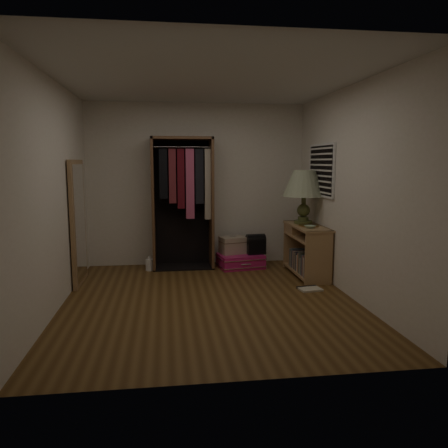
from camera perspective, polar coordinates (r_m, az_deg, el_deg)
The scene contains 13 objects.
ground at distance 5.40m, azimuth -1.84°, elevation -9.94°, with size 4.00×4.00×0.00m, color #573919.
room_walls at distance 5.18m, azimuth -1.13°, elevation 6.22°, with size 3.52×4.02×2.60m.
console_bookshelf at distance 6.59m, azimuth 10.65°, elevation -3.18°, with size 0.42×1.12×0.75m.
open_wardrobe at distance 6.90m, azimuth -5.20°, elevation 4.21°, with size 0.95×0.50×2.05m.
floor_mirror at distance 6.27m, azimuth -18.51°, elevation 0.17°, with size 0.06×0.80×1.70m.
pink_suitcase at distance 6.98m, azimuth 2.17°, elevation -4.83°, with size 0.77×0.61×0.21m.
train_case at distance 7.00m, azimuth 1.18°, elevation -2.76°, with size 0.46×0.37×0.29m.
black_bag at distance 6.98m, azimuth 4.15°, elevation -2.57°, with size 0.31×0.22×0.32m.
table_lamp at distance 6.64m, azimuth 10.42°, elevation 5.08°, with size 0.73×0.73×0.80m.
brass_tray at distance 6.45m, azimuth 11.00°, elevation -0.17°, with size 0.36×0.36×0.02m.
ceramic_bowl at distance 6.24m, azimuth 11.16°, elevation -0.36°, with size 0.15×0.15×0.04m, color #A5C4A3.
white_jug at distance 6.89m, azimuth -9.69°, elevation -5.23°, with size 0.16×0.16×0.22m.
floor_book at distance 5.93m, azimuth 11.07°, elevation -8.28°, with size 0.31×0.27×0.03m.
Camera 1 is at (-0.51, -5.10, 1.67)m, focal length 35.00 mm.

